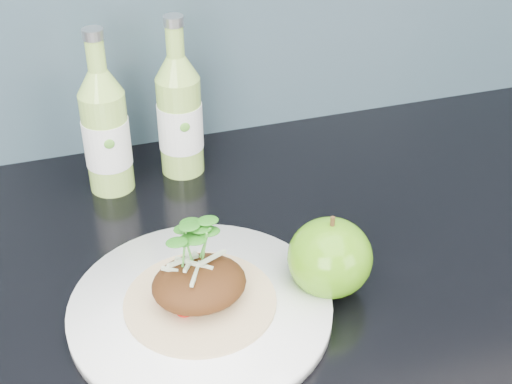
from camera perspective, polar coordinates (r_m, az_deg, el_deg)
dinner_plate at (r=0.76m, az=-4.45°, el=-9.27°), size 0.31×0.31×0.02m
pork_taco at (r=0.73m, az=-4.58°, el=-7.17°), size 0.16×0.16×0.10m
green_apple at (r=0.77m, az=5.93°, el=-5.24°), size 0.10×0.10×0.10m
cider_bottle_left at (r=0.93m, az=-11.92°, el=4.76°), size 0.08×0.08×0.22m
cider_bottle_right at (r=0.95m, az=-6.12°, el=6.10°), size 0.07×0.07×0.22m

